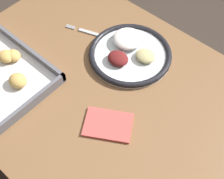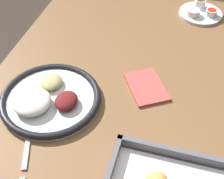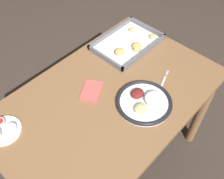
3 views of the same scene
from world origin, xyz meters
name	(u,v)px [view 3 (image 3 of 3)]	position (x,y,z in m)	size (l,w,h in m)	color
ground_plane	(110,159)	(0.00, 0.00, 0.00)	(8.00, 8.00, 0.00)	#382D26
dining_table	(109,110)	(0.00, 0.00, 0.61)	(1.18, 0.75, 0.73)	brown
dinner_plate	(145,102)	(0.09, -0.16, 0.74)	(0.28, 0.28, 0.05)	silver
fork	(162,84)	(0.25, -0.15, 0.73)	(0.19, 0.08, 0.00)	#B2B2B7
saucer_plate	(4,130)	(-0.47, 0.20, 0.74)	(0.16, 0.16, 0.04)	silver
baking_tray	(128,44)	(0.37, 0.18, 0.74)	(0.39, 0.27, 0.04)	#595960
napkin	(92,91)	(-0.04, 0.09, 0.73)	(0.17, 0.15, 0.01)	#CC4C47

